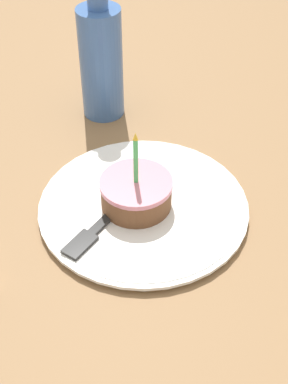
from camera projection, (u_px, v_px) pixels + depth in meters
name	position (u px, v px, depth m)	size (l,w,h in m)	color
ground_plane	(156.00, 233.00, 0.72)	(2.40, 2.40, 0.04)	olive
plate	(144.00, 206.00, 0.72)	(0.28, 0.28, 0.01)	white
cake_slice	(136.00, 193.00, 0.70)	(0.10, 0.10, 0.12)	brown
fork	(109.00, 217.00, 0.69)	(0.18, 0.09, 0.00)	#262626
bottle	(101.00, 59.00, 0.83)	(0.07, 0.07, 0.24)	#3F66A5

